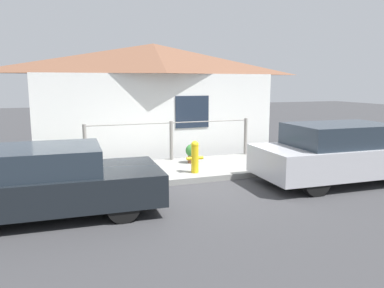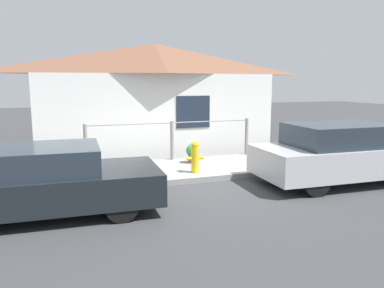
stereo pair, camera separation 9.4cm
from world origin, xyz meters
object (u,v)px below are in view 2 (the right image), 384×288
Objects in this scene: car_left at (42,181)px; car_right at (344,153)px; fire_hydrant at (195,156)px; potted_plant_by_fence at (53,159)px; potted_plant_near_hydrant at (193,152)px.

car_left is 0.96× the size of car_right.
car_left is 3.78m from fire_hydrant.
fire_hydrant is 1.60× the size of potted_plant_by_fence.
car_right is 3.89m from potted_plant_near_hydrant.
potted_plant_near_hydrant is (3.78, 2.61, -0.19)m from car_left.
car_right reaches higher than potted_plant_near_hydrant.
car_right reaches higher than fire_hydrant.
fire_hydrant is at bearing -106.44° from potted_plant_near_hydrant.
car_left is 6.64m from car_right.
fire_hydrant is at bearing 156.16° from car_right.
car_left is 7.81× the size of potted_plant_near_hydrant.
potted_plant_near_hydrant is (0.32, 1.08, -0.12)m from fire_hydrant.
car_left is at bearing -145.31° from potted_plant_near_hydrant.
car_left is 8.32× the size of potted_plant_by_fence.
fire_hydrant is at bearing -24.93° from potted_plant_by_fence.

